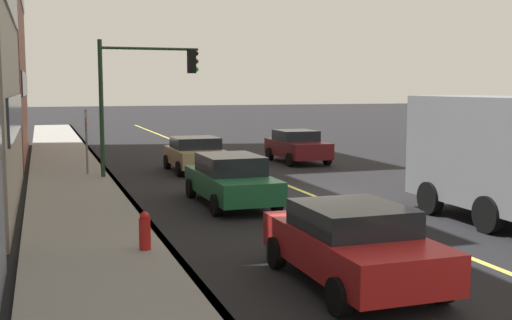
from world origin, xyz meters
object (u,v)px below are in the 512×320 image
(car_green, at_px, (231,179))
(street_sign_post, at_px, (86,138))
(car_red, at_px, (352,243))
(car_maroon, at_px, (297,146))
(fire_hydrant, at_px, (145,234))
(traffic_light_mast, at_px, (141,84))
(car_tan, at_px, (196,154))

(car_green, height_order, street_sign_post, street_sign_post)
(car_red, bearing_deg, car_maroon, -19.35)
(fire_hydrant, bearing_deg, car_maroon, -32.88)
(street_sign_post, bearing_deg, car_green, -152.90)
(street_sign_post, distance_m, fire_hydrant, 12.24)
(traffic_light_mast, bearing_deg, street_sign_post, 64.06)
(car_tan, distance_m, traffic_light_mast, 3.97)
(car_maroon, xyz_separation_m, car_tan, (-1.62, 5.17, -0.03))
(car_maroon, height_order, fire_hydrant, car_maroon)
(car_maroon, height_order, car_red, car_maroon)
(fire_hydrant, bearing_deg, car_red, -133.34)
(car_maroon, distance_m, street_sign_post, 9.79)
(car_tan, bearing_deg, fire_hydrant, 162.21)
(car_tan, relative_size, car_green, 0.83)
(car_maroon, distance_m, fire_hydrant, 17.01)
(car_tan, relative_size, car_red, 0.93)
(car_red, xyz_separation_m, car_green, (8.07, -0.17, 0.02))
(car_maroon, relative_size, car_red, 0.96)
(fire_hydrant, bearing_deg, car_tan, -17.79)
(car_red, bearing_deg, fire_hydrant, 46.66)
(street_sign_post, bearing_deg, fire_hydrant, -178.57)
(car_green, distance_m, street_sign_post, 8.03)
(car_tan, height_order, traffic_light_mast, traffic_light_mast)
(car_red, bearing_deg, street_sign_post, 12.88)
(traffic_light_mast, relative_size, street_sign_post, 1.98)
(car_green, xyz_separation_m, traffic_light_mast, (6.15, 1.66, 2.81))
(car_red, bearing_deg, car_green, -1.19)
(car_maroon, distance_m, car_green, 10.93)
(car_red, distance_m, traffic_light_mast, 14.57)
(street_sign_post, bearing_deg, traffic_light_mast, -115.94)
(car_tan, xyz_separation_m, car_green, (-7.58, 0.73, 0.02))
(car_maroon, relative_size, car_green, 0.86)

